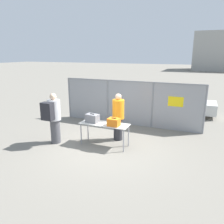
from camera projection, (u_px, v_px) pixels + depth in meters
ground_plane at (105, 146)px, 7.56m from camera, size 120.00×120.00×0.00m
fence_section at (130, 102)px, 9.54m from camera, size 6.24×0.07×1.96m
inspection_table at (104, 126)px, 7.41m from camera, size 1.69×0.61×0.79m
suitcase_grey at (92, 118)px, 7.50m from camera, size 0.47×0.33×0.31m
suitcase_orange at (114, 122)px, 7.14m from camera, size 0.39×0.31×0.27m
traveler_hooded at (53, 117)px, 7.52m from camera, size 0.44×0.68×1.78m
security_worker_near at (118, 116)px, 7.87m from camera, size 0.43×0.43×1.72m
utility_trailer at (184, 106)px, 11.37m from camera, size 3.81×2.18×0.71m
distant_hangar at (223, 51)px, 39.87m from camera, size 10.22×8.05×6.82m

